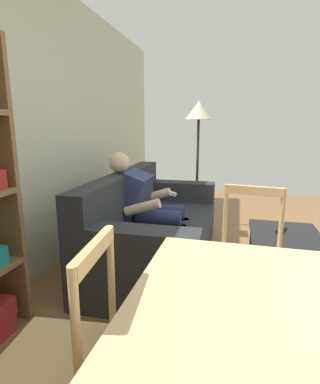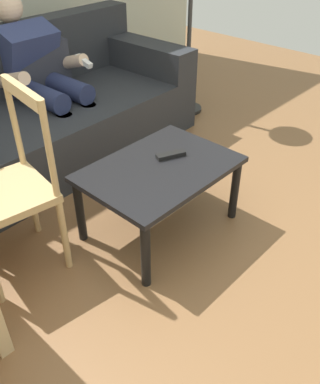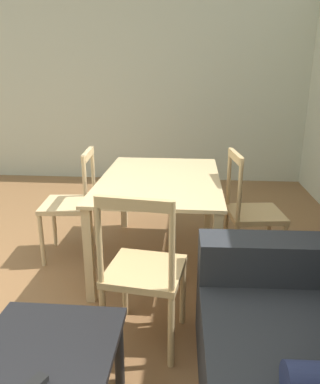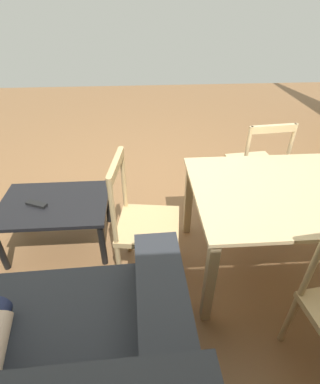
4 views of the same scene
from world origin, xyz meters
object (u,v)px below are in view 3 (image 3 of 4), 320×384
dining_chair_near_wall (252,212)px  dining_chair_by_doorway (72,205)px  coffee_table (35,381)px  dining_chair_facing_couch (144,272)px  dining_table (160,189)px

dining_chair_near_wall → dining_chair_by_doorway: 1.49m
coffee_table → dining_chair_facing_couch: 0.79m
dining_table → dining_chair_facing_couch: 1.05m
dining_chair_by_doorway → dining_chair_near_wall: bearing=89.8°
dining_table → dining_chair_facing_couch: bearing=-0.2°
dining_chair_near_wall → dining_chair_facing_couch: dining_chair_facing_couch is taller
dining_chair_facing_couch → dining_chair_by_doorway: (-1.04, -0.74, 0.00)m
dining_table → dining_chair_by_doorway: dining_chair_by_doorway is taller
dining_chair_facing_couch → dining_chair_by_doorway: 1.28m
dining_chair_facing_couch → dining_chair_near_wall: bearing=144.1°
dining_chair_facing_couch → dining_table: bearing=179.8°
dining_chair_by_doorway → coffee_table: bearing=12.8°
coffee_table → dining_chair_by_doorway: (-1.75, -0.40, 0.10)m
dining_chair_facing_couch → dining_chair_by_doorway: bearing=-144.6°
dining_table → dining_chair_by_doorway: (-0.00, -0.75, -0.16)m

